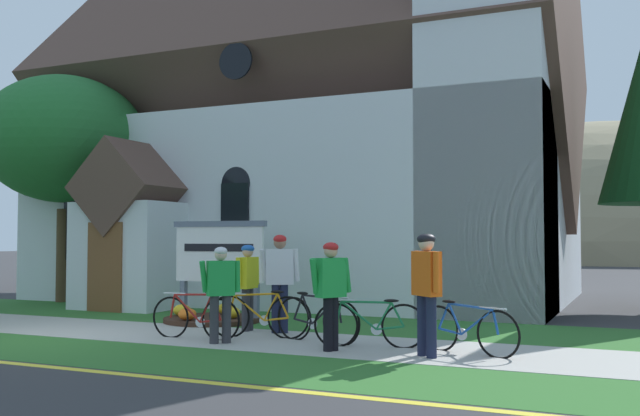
% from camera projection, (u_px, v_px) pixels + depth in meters
% --- Properties ---
extents(ground, '(140.00, 140.00, 0.00)m').
position_uv_depth(ground, '(167.00, 315.00, 15.90)').
color(ground, '#333335').
extents(sidewalk_slab, '(32.00, 2.39, 0.01)m').
position_uv_depth(sidewalk_slab, '(120.00, 330.00, 13.30)').
color(sidewalk_slab, '#A8A59E').
rests_on(sidewalk_slab, ground).
extents(grass_verge, '(32.00, 2.06, 0.01)m').
position_uv_depth(grass_verge, '(26.00, 347.00, 11.28)').
color(grass_verge, '#2D6628').
rests_on(grass_verge, ground).
extents(church_lawn, '(24.00, 2.94, 0.01)m').
position_uv_depth(church_lawn, '(200.00, 316.00, 15.72)').
color(church_lawn, '#2D6628').
rests_on(church_lawn, ground).
extents(church_building, '(14.78, 10.93, 13.37)m').
position_uv_depth(church_building, '(323.00, 140.00, 20.99)').
color(church_building, silver).
rests_on(church_building, ground).
extents(church_sign, '(2.18, 0.21, 2.08)m').
position_uv_depth(church_sign, '(219.00, 255.00, 14.92)').
color(church_sign, slate).
rests_on(church_sign, ground).
extents(flower_bed, '(1.98, 1.98, 0.34)m').
position_uv_depth(flower_bed, '(211.00, 318.00, 14.64)').
color(flower_bed, '#382319').
rests_on(flower_bed, ground).
extents(bicycle_black, '(1.72, 0.11, 0.84)m').
position_uv_depth(bicycle_black, '(196.00, 317.00, 12.16)').
color(bicycle_black, black).
rests_on(bicycle_black, ground).
extents(bicycle_white, '(1.69, 0.43, 0.84)m').
position_uv_depth(bicycle_white, '(317.00, 319.00, 11.78)').
color(bicycle_white, black).
rests_on(bicycle_white, ground).
extents(bicycle_yellow, '(1.64, 0.63, 0.80)m').
position_uv_depth(bicycle_yellow, '(467.00, 329.00, 10.57)').
color(bicycle_yellow, black).
rests_on(bicycle_yellow, ground).
extents(bicycle_blue, '(1.72, 0.52, 0.78)m').
position_uv_depth(bicycle_blue, '(370.00, 324.00, 11.23)').
color(bicycle_blue, black).
rests_on(bicycle_blue, ground).
extents(bicycle_silver, '(1.78, 0.42, 0.84)m').
position_uv_depth(bicycle_silver, '(259.00, 315.00, 12.32)').
color(bicycle_silver, black).
rests_on(bicycle_silver, ground).
extents(cyclist_in_red_jersey, '(0.66, 0.40, 1.78)m').
position_uv_depth(cyclist_in_red_jersey, '(280.00, 275.00, 12.91)').
color(cyclist_in_red_jersey, '#191E38').
rests_on(cyclist_in_red_jersey, ground).
extents(cyclist_in_blue_jersey, '(0.53, 0.48, 1.58)m').
position_uv_depth(cyclist_in_blue_jersey, '(221.00, 288.00, 11.64)').
color(cyclist_in_blue_jersey, '#2D2D33').
rests_on(cyclist_in_blue_jersey, ground).
extents(cyclist_in_yellow_jersey, '(0.51, 0.58, 1.79)m').
position_uv_depth(cyclist_in_yellow_jersey, '(426.00, 283.00, 10.32)').
color(cyclist_in_yellow_jersey, '#191E38').
rests_on(cyclist_in_yellow_jersey, ground).
extents(cyclist_in_orange_jersey, '(0.43, 0.68, 1.66)m').
position_uv_depth(cyclist_in_orange_jersey, '(331.00, 287.00, 10.85)').
color(cyclist_in_orange_jersey, black).
rests_on(cyclist_in_orange_jersey, ground).
extents(cyclist_in_white_jersey, '(0.26, 0.66, 1.60)m').
position_uv_depth(cyclist_in_white_jersey, '(248.00, 281.00, 13.21)').
color(cyclist_in_white_jersey, '#2D2D33').
rests_on(cyclist_in_white_jersey, ground).
extents(yard_deciduous_tree, '(4.42, 4.42, 6.16)m').
position_uv_depth(yard_deciduous_tree, '(64.00, 140.00, 19.48)').
color(yard_deciduous_tree, '#4C3823').
rests_on(yard_deciduous_tree, ground).
extents(distant_hill, '(74.20, 42.39, 23.76)m').
position_uv_depth(distant_hill, '(570.00, 258.00, 64.54)').
color(distant_hill, '#847A5B').
rests_on(distant_hill, ground).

